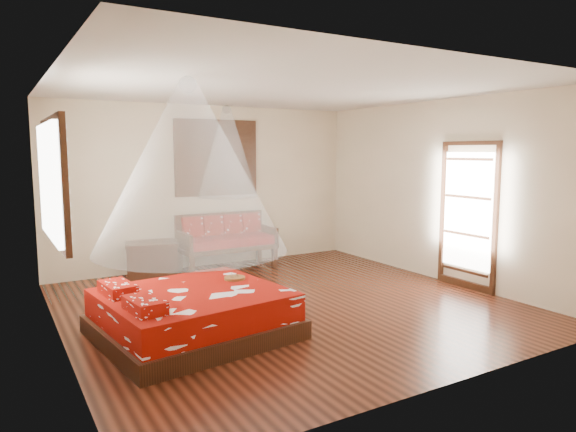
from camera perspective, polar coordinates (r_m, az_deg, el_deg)
name	(u,v)px	position (r m, az deg, el deg)	size (l,w,h in m)	color
room	(287,199)	(6.63, -0.09, 1.89)	(5.54, 5.54, 2.84)	black
bed	(192,314)	(5.80, -10.62, -10.62)	(2.13, 1.97, 0.63)	black
daybed	(226,238)	(8.92, -6.94, -2.49)	(1.63, 0.72, 0.94)	black
storage_chest	(152,259)	(8.62, -14.87, -4.62)	(0.93, 0.77, 0.56)	black
shutter_panel	(217,158)	(9.11, -7.94, 6.43)	(1.52, 0.06, 1.32)	black
window_left	(56,181)	(5.94, -24.41, 3.54)	(0.10, 1.74, 1.34)	black
glazed_door	(468,216)	(7.96, 19.34, -0.01)	(0.08, 1.02, 2.16)	black
wine_tray	(235,275)	(6.17, -5.96, -6.52)	(0.25, 0.25, 0.20)	brown
mosquito_net_main	(190,167)	(5.53, -10.86, 5.38)	(2.06, 2.06, 1.80)	silver
mosquito_net_daybed	(227,152)	(8.68, -6.76, 7.07)	(1.00, 1.00, 1.50)	silver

